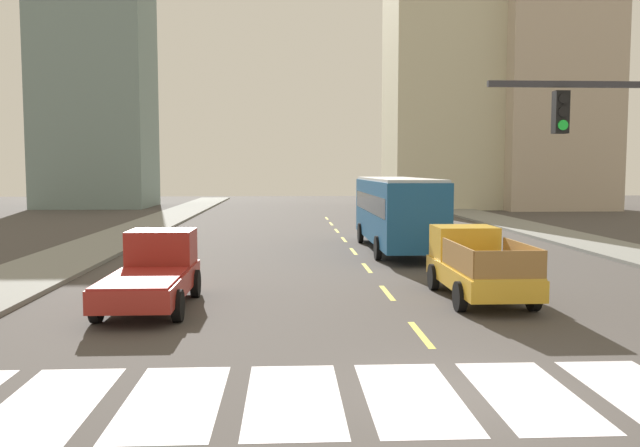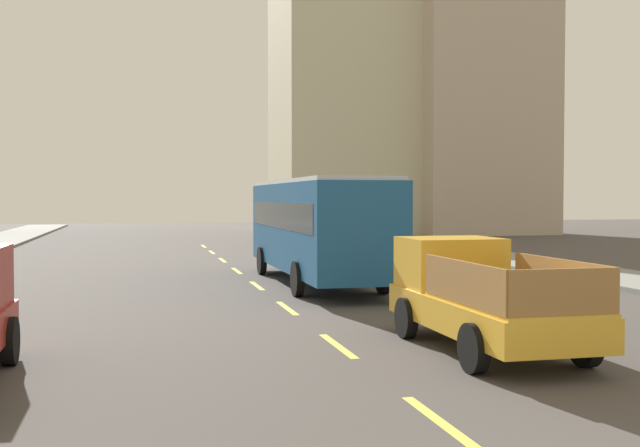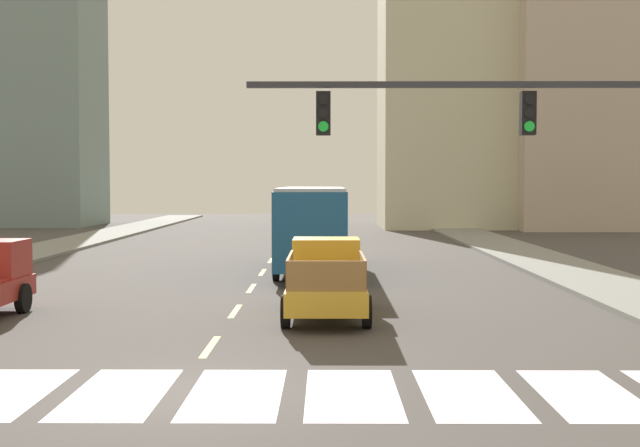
# 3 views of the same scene
# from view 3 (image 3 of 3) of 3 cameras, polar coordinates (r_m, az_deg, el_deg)

# --- Properties ---
(ground_plane) EXTENTS (160.00, 160.00, 0.00)m
(ground_plane) POSITION_cam_3_polar(r_m,az_deg,el_deg) (14.54, -9.60, -11.25)
(ground_plane) COLOR #46413E
(sidewalk_right) EXTENTS (3.55, 110.00, 0.15)m
(sidewalk_right) POSITION_cam_3_polar(r_m,az_deg,el_deg) (33.46, 16.93, -3.24)
(sidewalk_right) COLOR gray
(sidewalk_right) RESTS_ON ground
(crosswalk_stripe_3) EXTENTS (1.54, 3.51, 0.01)m
(crosswalk_stripe_3) POSITION_cam_3_polar(r_m,az_deg,el_deg) (15.31, -20.60, -10.66)
(crosswalk_stripe_3) COLOR silver
(crosswalk_stripe_3) RESTS_ON ground
(crosswalk_stripe_4) EXTENTS (1.54, 3.51, 0.01)m
(crosswalk_stripe_4) POSITION_cam_3_polar(r_m,az_deg,el_deg) (14.74, -13.39, -11.08)
(crosswalk_stripe_4) COLOR silver
(crosswalk_stripe_4) RESTS_ON ground
(crosswalk_stripe_5) EXTENTS (1.54, 3.51, 0.01)m
(crosswalk_stripe_5) POSITION_cam_3_polar(r_m,az_deg,el_deg) (14.41, -5.71, -11.34)
(crosswalk_stripe_5) COLOR silver
(crosswalk_stripe_5) RESTS_ON ground
(crosswalk_stripe_6) EXTENTS (1.54, 3.51, 0.01)m
(crosswalk_stripe_6) POSITION_cam_3_polar(r_m,az_deg,el_deg) (14.34, 2.19, -11.40)
(crosswalk_stripe_6) COLOR silver
(crosswalk_stripe_6) RESTS_ON ground
(crosswalk_stripe_7) EXTENTS (1.54, 3.51, 0.01)m
(crosswalk_stripe_7) POSITION_cam_3_polar(r_m,az_deg,el_deg) (14.53, 10.02, -11.25)
(crosswalk_stripe_7) COLOR silver
(crosswalk_stripe_7) RESTS_ON ground
(crosswalk_stripe_8) EXTENTS (1.54, 3.51, 0.01)m
(crosswalk_stripe_8) POSITION_cam_3_polar(r_m,az_deg,el_deg) (14.97, 17.51, -10.91)
(crosswalk_stripe_8) COLOR silver
(crosswalk_stripe_8) RESTS_ON ground
(lane_dash_0) EXTENTS (0.16, 2.40, 0.01)m
(lane_dash_0) POSITION_cam_3_polar(r_m,az_deg,el_deg) (18.40, -7.42, -8.24)
(lane_dash_0) COLOR #DFD249
(lane_dash_0) RESTS_ON ground
(lane_dash_1) EXTENTS (0.16, 2.40, 0.01)m
(lane_dash_1) POSITION_cam_3_polar(r_m,az_deg,el_deg) (23.29, -5.75, -5.90)
(lane_dash_1) COLOR #DFD249
(lane_dash_1) RESTS_ON ground
(lane_dash_2) EXTENTS (0.16, 2.40, 0.01)m
(lane_dash_2) POSITION_cam_3_polar(r_m,az_deg,el_deg) (28.22, -4.66, -4.37)
(lane_dash_2) COLOR #DFD249
(lane_dash_2) RESTS_ON ground
(lane_dash_3) EXTENTS (0.16, 2.40, 0.01)m
(lane_dash_3) POSITION_cam_3_polar(r_m,az_deg,el_deg) (33.17, -3.90, -3.30)
(lane_dash_3) COLOR #DFD249
(lane_dash_3) RESTS_ON ground
(lane_dash_4) EXTENTS (0.16, 2.40, 0.01)m
(lane_dash_4) POSITION_cam_3_polar(r_m,az_deg,el_deg) (38.14, -3.34, -2.50)
(lane_dash_4) COLOR #DFD249
(lane_dash_4) RESTS_ON ground
(lane_dash_5) EXTENTS (0.16, 2.40, 0.01)m
(lane_dash_5) POSITION_cam_3_polar(r_m,az_deg,el_deg) (43.11, -2.91, -1.89)
(lane_dash_5) COLOR #DFD249
(lane_dash_5) RESTS_ON ground
(lane_dash_6) EXTENTS (0.16, 2.40, 0.01)m
(lane_dash_6) POSITION_cam_3_polar(r_m,az_deg,el_deg) (48.09, -2.57, -1.41)
(lane_dash_6) COLOR #DFD249
(lane_dash_6) RESTS_ON ground
(lane_dash_7) EXTENTS (0.16, 2.40, 0.01)m
(lane_dash_7) POSITION_cam_3_polar(r_m,az_deg,el_deg) (53.07, -2.29, -1.01)
(lane_dash_7) COLOR #DFD249
(lane_dash_7) RESTS_ON ground
(pickup_stakebed) EXTENTS (2.18, 5.20, 1.96)m
(pickup_stakebed) POSITION_cam_3_polar(r_m,az_deg,el_deg) (22.37, 0.42, -3.84)
(pickup_stakebed) COLOR gold
(pickup_stakebed) RESTS_ON ground
(city_bus) EXTENTS (2.72, 10.80, 3.32)m
(city_bus) POSITION_cam_3_polar(r_m,az_deg,el_deg) (33.03, -0.52, 0.07)
(city_bus) COLOR #1A5288
(city_bus) RESTS_ON ground
(traffic_signal_gantry) EXTENTS (9.96, 0.27, 6.00)m
(traffic_signal_gantry) POSITION_cam_3_polar(r_m,az_deg,el_deg) (17.16, 17.76, 5.06)
(traffic_signal_gantry) COLOR #2D2D33
(traffic_signal_gantry) RESTS_ON ground
(tower_tall_centre) EXTENTS (10.14, 8.69, 20.38)m
(tower_tall_centre) POSITION_cam_3_polar(r_m,az_deg,el_deg) (67.09, 17.10, 8.37)
(tower_tall_centre) COLOR #BCAA95
(tower_tall_centre) RESTS_ON ground
(block_mid_left) EXTENTS (10.37, 9.00, 21.71)m
(block_mid_left) POSITION_cam_3_polar(r_m,az_deg,el_deg) (73.45, -18.91, 8.37)
(block_mid_left) COLOR gray
(block_mid_left) RESTS_ON ground
(block_mid_right) EXTENTS (11.38, 9.94, 27.06)m
(block_mid_right) POSITION_cam_3_polar(r_m,az_deg,el_deg) (68.12, 9.03, 11.20)
(block_mid_right) COLOR beige
(block_mid_right) RESTS_ON ground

